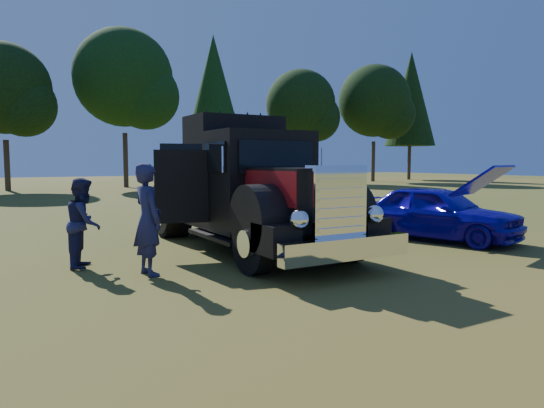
{
  "coord_description": "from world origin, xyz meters",
  "views": [
    {
      "loc": [
        -4.9,
        -7.8,
        1.96
      ],
      "look_at": [
        0.06,
        0.77,
        1.09
      ],
      "focal_mm": 32.0,
      "sensor_mm": 36.0,
      "label": 1
    }
  ],
  "objects": [
    {
      "name": "ground",
      "position": [
        0.0,
        0.0,
        0.0
      ],
      "size": [
        120.0,
        120.0,
        0.0
      ],
      "primitive_type": "plane",
      "color": "#334D16",
      "rests_on": "ground"
    },
    {
      "name": "treeline",
      "position": [
        1.95,
        29.92,
        7.65
      ],
      "size": [
        72.1,
        9.04,
        13.84
      ],
      "color": "#2D2116",
      "rests_on": "ground"
    },
    {
      "name": "diamond_t_truck",
      "position": [
        0.02,
        1.62,
        1.28
      ],
      "size": [
        3.36,
        7.16,
        3.0
      ],
      "color": "black",
      "rests_on": "ground"
    },
    {
      "name": "hotrod_coupe",
      "position": [
        4.72,
        0.56,
        0.7
      ],
      "size": [
        2.72,
        4.43,
        1.89
      ],
      "color": "#090697",
      "rests_on": "ground"
    },
    {
      "name": "spectator_near",
      "position": [
        -2.61,
        0.42,
        0.97
      ],
      "size": [
        0.55,
        0.76,
        1.93
      ],
      "primitive_type": "imported",
      "rotation": [
        0.0,
        0.0,
        1.71
      ],
      "color": "#1E2A48",
      "rests_on": "ground"
    },
    {
      "name": "spectator_far",
      "position": [
        -3.46,
        1.66,
        0.83
      ],
      "size": [
        0.87,
        0.98,
        1.66
      ],
      "primitive_type": "imported",
      "rotation": [
        0.0,
        0.0,
        1.21
      ],
      "color": "#1A1E3C",
      "rests_on": "ground"
    }
  ]
}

